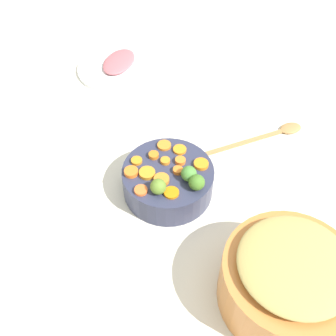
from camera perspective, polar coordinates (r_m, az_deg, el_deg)
The scene contains 23 objects.
tabletop at distance 1.11m, azimuth 0.69°, elevation -1.95°, with size 2.40×2.40×0.02m, color silver.
serving_bowl_carrots at distance 1.05m, azimuth 0.00°, elevation -1.73°, with size 0.23×0.23×0.08m, color #30344E.
metal_pot at distance 0.91m, azimuth 15.83°, elevation -14.89°, with size 0.27×0.27×0.12m, color #C77A39.
stuffing_mound at distance 0.84m, azimuth 16.97°, elevation -12.42°, with size 0.22×0.22×0.03m, color tan.
carrot_slice_0 at distance 1.04m, azimuth 4.52°, elevation 0.53°, with size 0.04×0.04×0.01m, color orange.
carrot_slice_1 at distance 1.00m, azimuth -0.89°, elevation -1.59°, with size 0.04×0.04×0.01m, color orange.
carrot_slice_2 at distance 0.98m, azimuth -3.71°, elevation -3.05°, with size 0.03×0.03×0.01m, color orange.
carrot_slice_3 at distance 1.04m, azimuth -4.29°, elevation 0.99°, with size 0.03×0.03×0.01m, color orange.
carrot_slice_4 at distance 1.02m, azimuth 1.36°, elevation -0.32°, with size 0.02×0.02×0.01m, color orange.
carrot_slice_5 at distance 1.07m, azimuth 1.60°, elevation 2.51°, with size 0.03×0.03×0.01m, color orange.
carrot_slice_6 at distance 1.04m, azimuth 1.69°, elevation 0.99°, with size 0.03×0.03×0.01m, color orange.
carrot_slice_7 at distance 1.02m, azimuth -5.04°, elevation -0.54°, with size 0.03×0.03×0.01m, color orange.
carrot_slice_8 at distance 1.01m, azimuth -2.86°, elevation -0.69°, with size 0.04×0.04×0.01m, color orange.
carrot_slice_9 at distance 1.08m, azimuth -0.52°, elevation 3.09°, with size 0.04×0.04×0.01m, color orange.
carrot_slice_10 at distance 0.98m, azimuth 0.45°, elevation -3.38°, with size 0.04×0.04×0.01m, color orange.
carrot_slice_11 at distance 1.05m, azimuth -1.97°, elevation 1.75°, with size 0.03×0.03×0.01m, color orange.
carrot_slice_12 at distance 1.04m, azimuth -0.38°, elevation 0.98°, with size 0.02×0.02×0.01m, color orange.
brussels_sprout_0 at distance 0.98m, azimuth 3.93°, elevation -1.97°, with size 0.04×0.04×0.04m, color #437526.
brussels_sprout_1 at distance 0.97m, azimuth -1.33°, elevation -2.54°, with size 0.04×0.04×0.04m, color olive.
brussels_sprout_2 at distance 0.99m, azimuth 2.85°, elevation -0.77°, with size 0.04×0.04×0.04m, color #488335.
wooden_spoon at distance 1.25m, azimuth 13.96°, elevation 4.53°, with size 0.16×0.31×0.01m.
ham_plate at distance 1.48m, azimuth -7.09°, elevation 13.34°, with size 0.26×0.26×0.01m, color white.
ham_slice_main at distance 1.48m, azimuth -6.68°, elevation 14.20°, with size 0.16×0.10×0.02m, color #C2616A.
Camera 1 is at (-0.71, -0.02, 0.87)m, focal length 44.78 mm.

